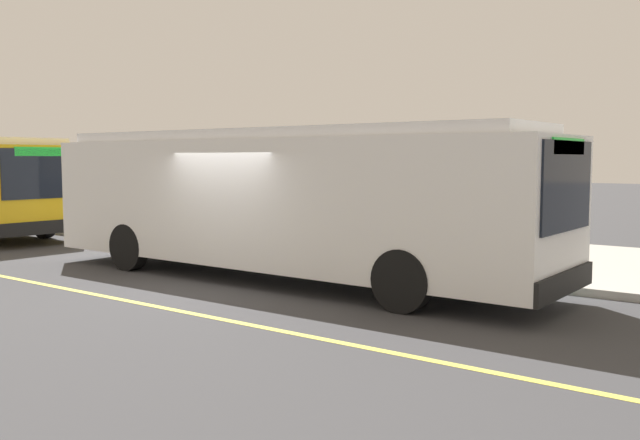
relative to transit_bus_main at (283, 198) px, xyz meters
The scene contains 7 objects.
ground_plane 1.95m from the transit_bus_main, 112.86° to the right, with size 120.00×120.00×0.00m, color #38383A.
sidewalk_curb 5.24m from the transit_bus_main, 94.87° to the left, with size 44.00×6.40×0.15m, color #A8A399.
lane_stripe_center 3.62m from the transit_bus_main, 97.55° to the right, with size 36.00×0.14×0.01m, color #E0D64C.
transit_bus_main is the anchor object (origin of this frame).
bus_shelter 5.27m from the transit_bus_main, 102.70° to the left, with size 2.90×1.60×2.48m.
waiting_bench 5.25m from the transit_bus_main, 102.44° to the left, with size 1.60×0.48×0.95m.
route_sign_post 2.97m from the transit_bus_main, 64.62° to the left, with size 0.44×0.08×2.80m.
Camera 1 is at (9.23, -9.43, 2.40)m, focal length 39.00 mm.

